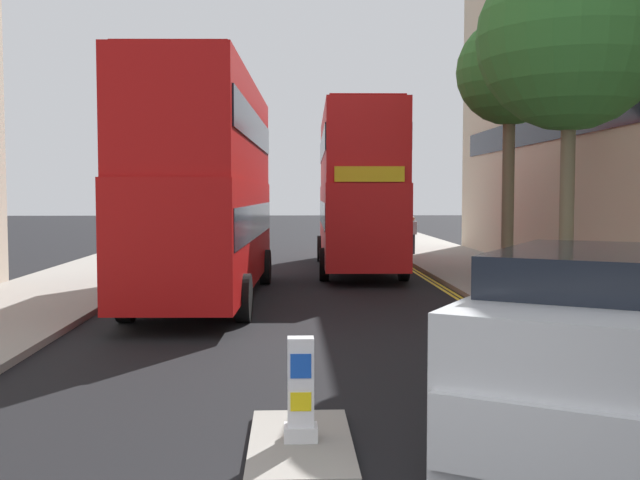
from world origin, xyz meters
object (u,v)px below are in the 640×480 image
(double_decker_bus_away, at_px, (207,182))
(double_decker_bus_oncoming, at_px, (357,185))
(taxi_minivan, at_px, (581,347))
(keep_left_bollard, at_px, (301,393))
(pedestrian_far, at_px, (413,234))

(double_decker_bus_away, xyz_separation_m, double_decker_bus_oncoming, (4.53, 7.37, 0.00))
(double_decker_bus_oncoming, xyz_separation_m, taxi_minivan, (0.74, -18.63, -1.96))
(double_decker_bus_away, height_order, taxi_minivan, double_decker_bus_away)
(keep_left_bollard, bearing_deg, double_decker_bus_oncoming, 82.95)
(double_decker_bus_oncoming, bearing_deg, double_decker_bus_away, -121.56)
(taxi_minivan, relative_size, pedestrian_far, 3.14)
(keep_left_bollard, height_order, taxi_minivan, taxi_minivan)
(double_decker_bus_away, height_order, double_decker_bus_oncoming, same)
(taxi_minivan, bearing_deg, keep_left_bollard, -178.93)
(double_decker_bus_away, height_order, pedestrian_far, double_decker_bus_away)
(double_decker_bus_away, relative_size, taxi_minivan, 2.14)
(double_decker_bus_away, distance_m, pedestrian_far, 14.67)
(pedestrian_far, bearing_deg, double_decker_bus_oncoming, -119.04)
(double_decker_bus_away, distance_m, double_decker_bus_oncoming, 8.65)
(taxi_minivan, bearing_deg, double_decker_bus_away, 115.06)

